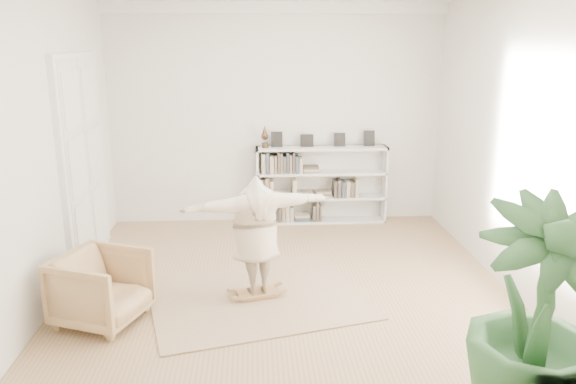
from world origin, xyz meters
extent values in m
plane|color=olive|center=(0.00, 0.00, 0.00)|extent=(6.00, 6.00, 0.00)
plane|color=silver|center=(0.00, 3.00, 1.80)|extent=(5.50, 0.00, 5.50)
plane|color=silver|center=(0.00, -3.00, 1.80)|extent=(5.50, 0.00, 5.50)
plane|color=silver|center=(-2.75, 0.00, 1.80)|extent=(0.00, 6.00, 6.00)
plane|color=silver|center=(2.75, 0.00, 1.80)|extent=(0.00, 6.00, 6.00)
cube|color=white|center=(0.00, 2.94, 3.51)|extent=(5.50, 0.12, 0.18)
cube|color=white|center=(-2.71, 1.30, 1.40)|extent=(0.08, 1.78, 2.92)
cube|color=silver|center=(-2.69, 0.90, 1.40)|extent=(0.06, 0.78, 2.80)
cube|color=silver|center=(-2.69, 1.70, 1.40)|extent=(0.06, 0.78, 2.80)
cube|color=silver|center=(-0.33, 2.81, 0.65)|extent=(0.04, 0.35, 1.30)
cube|color=silver|center=(1.83, 2.81, 0.65)|extent=(0.04, 0.35, 1.30)
cube|color=silver|center=(0.75, 2.96, 0.65)|extent=(2.20, 0.04, 1.30)
cube|color=silver|center=(0.75, 2.81, 0.02)|extent=(2.20, 0.35, 0.04)
cube|color=silver|center=(0.75, 2.81, 0.43)|extent=(2.20, 0.35, 0.04)
cube|color=silver|center=(0.75, 2.81, 0.86)|extent=(2.20, 0.35, 0.04)
cube|color=silver|center=(0.75, 2.81, 1.28)|extent=(2.20, 0.35, 0.04)
cube|color=black|center=(0.00, 2.85, 1.42)|extent=(0.18, 0.07, 0.24)
cube|color=black|center=(0.50, 2.85, 1.42)|extent=(0.18, 0.07, 0.24)
cube|color=black|center=(1.05, 2.85, 1.42)|extent=(0.18, 0.07, 0.24)
cube|color=black|center=(1.55, 2.85, 1.42)|extent=(0.18, 0.07, 0.24)
imported|color=tan|center=(-2.07, -0.57, 0.40)|extent=(1.13, 1.11, 0.80)
cube|color=tan|center=(-0.38, -0.09, 0.01)|extent=(2.92, 2.56, 0.02)
cube|color=#9B693E|center=(-0.38, -0.09, 0.07)|extent=(0.53, 0.39, 0.03)
cube|color=#9B693E|center=(-0.38, -0.09, 0.04)|extent=(0.32, 0.13, 0.04)
cube|color=#9B693E|center=(-0.38, -0.09, 0.04)|extent=(0.32, 0.13, 0.04)
cube|color=#9B693E|center=(-0.38, -0.09, 0.07)|extent=(0.19, 0.09, 0.10)
cube|color=#9B693E|center=(-0.38, -0.09, 0.07)|extent=(0.19, 0.09, 0.10)
imported|color=beige|center=(-0.38, -0.09, 0.84)|extent=(1.84, 0.91, 1.44)
imported|color=#2C572B|center=(1.76, -2.55, 0.94)|extent=(1.09, 1.09, 1.89)
camera|label=1|loc=(-0.39, -6.33, 3.02)|focal=35.00mm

